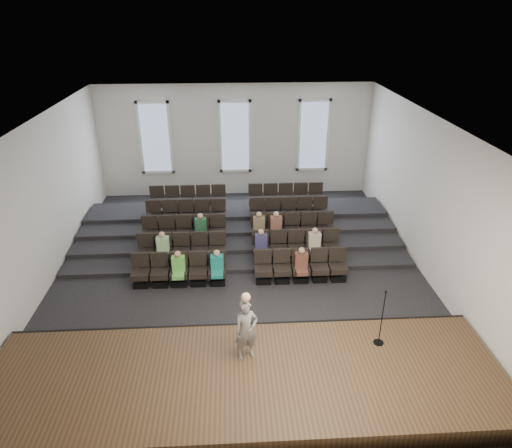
% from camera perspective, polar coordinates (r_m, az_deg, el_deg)
% --- Properties ---
extents(ground, '(14.00, 14.00, 0.00)m').
position_cam_1_polar(ground, '(15.20, -2.00, -6.07)').
color(ground, black).
rests_on(ground, ground).
extents(ceiling, '(12.00, 14.00, 0.02)m').
position_cam_1_polar(ceiling, '(13.25, -2.34, 12.63)').
color(ceiling, white).
rests_on(ceiling, ground).
extents(wall_back, '(12.00, 0.04, 5.00)m').
position_cam_1_polar(wall_back, '(20.67, -2.63, 10.34)').
color(wall_back, silver).
rests_on(wall_back, ground).
extents(wall_front, '(12.00, 0.04, 5.00)m').
position_cam_1_polar(wall_front, '(8.09, -0.90, -17.48)').
color(wall_front, silver).
rests_on(wall_front, ground).
extents(wall_left, '(0.04, 14.00, 5.00)m').
position_cam_1_polar(wall_left, '(15.19, -25.51, 1.84)').
color(wall_left, silver).
rests_on(wall_left, ground).
extents(wall_right, '(0.04, 14.00, 5.00)m').
position_cam_1_polar(wall_right, '(15.36, 20.94, 2.96)').
color(wall_right, silver).
rests_on(wall_right, ground).
extents(stage, '(11.80, 3.60, 0.50)m').
position_cam_1_polar(stage, '(11.03, -1.28, -19.11)').
color(stage, '#4D3721').
rests_on(stage, ground).
extents(stage_lip, '(11.80, 0.06, 0.52)m').
position_cam_1_polar(stage_lip, '(12.35, -1.60, -13.29)').
color(stage_lip, black).
rests_on(stage_lip, ground).
extents(risers, '(11.80, 4.80, 0.60)m').
position_cam_1_polar(risers, '(17.88, -2.28, -0.14)').
color(risers, black).
rests_on(risers, ground).
extents(seating_rows, '(6.80, 4.70, 1.67)m').
position_cam_1_polar(seating_rows, '(16.21, -2.18, -1.13)').
color(seating_rows, black).
rests_on(seating_rows, ground).
extents(windows, '(8.44, 0.10, 3.24)m').
position_cam_1_polar(windows, '(20.55, -2.64, 10.83)').
color(windows, white).
rests_on(windows, wall_back).
extents(audience, '(5.45, 2.64, 1.10)m').
position_cam_1_polar(audience, '(15.18, -1.79, -2.50)').
color(audience, '#66C44E').
rests_on(audience, seating_rows).
extents(speaker, '(0.65, 0.53, 1.54)m').
position_cam_1_polar(speaker, '(10.78, -1.23, -13.10)').
color(speaker, slate).
rests_on(speaker, stage).
extents(mic_stand, '(0.26, 0.26, 1.54)m').
position_cam_1_polar(mic_stand, '(11.72, 15.30, -12.43)').
color(mic_stand, black).
rests_on(mic_stand, stage).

